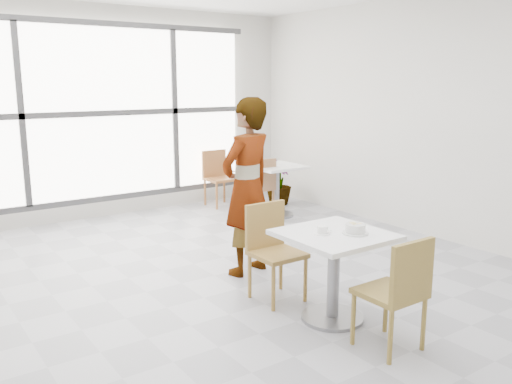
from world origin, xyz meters
TOP-DOWN VIEW (x-y plane):
  - floor at (0.00, 0.00)m, footprint 7.00×7.00m
  - wall_back at (0.00, 3.50)m, footprint 6.00×0.00m
  - wall_right at (3.00, 0.00)m, footprint 0.00×7.00m
  - window at (0.00, 3.44)m, footprint 4.60×0.07m
  - main_table at (0.28, -1.01)m, footprint 0.80×0.80m
  - chair_near at (0.29, -1.68)m, footprint 0.42×0.42m
  - chair_far at (0.16, -0.33)m, footprint 0.42×0.42m
  - oatmeal_bowl at (0.40, -1.12)m, footprint 0.21×0.21m
  - coffee_cup at (0.17, -0.98)m, footprint 0.16×0.13m
  - person at (0.34, 0.33)m, footprint 0.74×0.58m
  - bg_table_right at (2.02, 2.06)m, footprint 0.70×0.70m
  - bg_chair_right_near at (1.74, 2.09)m, footprint 0.42×0.42m
  - bg_chair_right_far at (1.68, 3.15)m, footprint 0.42×0.42m
  - plant_right at (2.50, 2.62)m, footprint 0.50×0.50m

SIDE VIEW (x-z plane):
  - floor at x=0.00m, z-range 0.00..0.00m
  - plant_right at x=2.50m, z-range 0.00..0.72m
  - bg_table_right at x=2.02m, z-range 0.11..0.86m
  - chair_near at x=0.29m, z-range 0.07..0.94m
  - chair_far at x=0.16m, z-range 0.07..0.94m
  - bg_chair_right_near at x=1.74m, z-range 0.07..0.94m
  - bg_chair_right_far at x=1.68m, z-range 0.07..0.94m
  - main_table at x=0.28m, z-range 0.15..0.90m
  - coffee_cup at x=0.17m, z-range 0.75..0.81m
  - oatmeal_bowl at x=0.40m, z-range 0.75..0.84m
  - person at x=0.34m, z-range 0.00..1.80m
  - window at x=0.00m, z-range 0.24..2.76m
  - wall_back at x=0.00m, z-range -1.50..4.50m
  - wall_right at x=3.00m, z-range -2.00..5.00m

